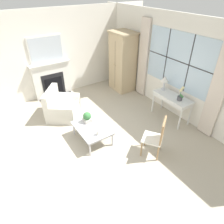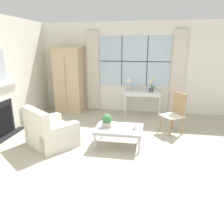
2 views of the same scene
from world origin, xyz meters
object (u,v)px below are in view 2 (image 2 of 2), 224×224
(table_lamp, at_px, (130,80))
(coffee_table, at_px, (119,129))
(armoire, at_px, (69,80))
(potted_orchid, at_px, (151,86))
(side_chair_wooden, at_px, (176,111))
(armchair_upholstered, at_px, (50,133))
(pillar_candle, at_px, (135,127))
(console_table, at_px, (143,94))
(potted_plant_small, at_px, (107,121))

(table_lamp, xyz_separation_m, coffee_table, (0.04, -2.44, -0.69))
(armoire, distance_m, potted_orchid, 2.61)
(side_chair_wooden, bearing_deg, armoire, 157.50)
(potted_orchid, bearing_deg, coffee_table, -104.98)
(armoire, bearing_deg, armchair_upholstered, -78.99)
(armchair_upholstered, distance_m, pillar_candle, 1.82)
(console_table, bearing_deg, potted_plant_small, -105.24)
(armchair_upholstered, bearing_deg, potted_plant_small, 11.40)
(table_lamp, xyz_separation_m, pillar_candle, (0.38, -2.47, -0.60))
(armoire, bearing_deg, coffee_table, -49.81)
(armoire, height_order, pillar_candle, armoire)
(console_table, relative_size, potted_plant_small, 4.03)
(side_chair_wooden, xyz_separation_m, pillar_candle, (-0.92, -1.02, -0.09))
(coffee_table, height_order, pillar_candle, pillar_candle)
(coffee_table, bearing_deg, console_table, 80.88)
(coffee_table, distance_m, potted_plant_small, 0.32)
(table_lamp, relative_size, potted_plant_small, 1.54)
(side_chair_wooden, bearing_deg, potted_plant_small, -146.99)
(armoire, bearing_deg, table_lamp, 3.35)
(side_chair_wooden, relative_size, potted_plant_small, 3.55)
(coffee_table, bearing_deg, pillar_candle, -4.12)
(table_lamp, relative_size, pillar_candle, 3.20)
(armoire, bearing_deg, console_table, 1.58)
(side_chair_wooden, bearing_deg, table_lamp, 131.81)
(pillar_candle, bearing_deg, coffee_table, 175.88)
(potted_orchid, xyz_separation_m, side_chair_wooden, (0.61, -1.38, -0.34))
(armoire, distance_m, coffee_table, 3.12)
(table_lamp, relative_size, side_chair_wooden, 0.43)
(pillar_candle, bearing_deg, potted_orchid, 82.81)
(table_lamp, relative_size, coffee_table, 0.43)
(coffee_table, bearing_deg, table_lamp, 91.00)
(side_chair_wooden, distance_m, coffee_table, 1.61)
(armoire, relative_size, side_chair_wooden, 2.07)
(table_lamp, bearing_deg, armchair_upholstered, -118.11)
(potted_orchid, distance_m, pillar_candle, 2.46)
(potted_plant_small, relative_size, pillar_candle, 2.08)
(table_lamp, distance_m, potted_plant_small, 2.49)
(armoire, xyz_separation_m, armchair_upholstered, (0.50, -2.56, -0.76))
(armoire, bearing_deg, pillar_candle, -45.65)
(coffee_table, xyz_separation_m, potted_plant_small, (-0.26, 0.01, 0.18))
(table_lamp, height_order, pillar_candle, table_lamp)
(side_chair_wooden, distance_m, pillar_candle, 1.38)
(table_lamp, bearing_deg, pillar_candle, -81.35)
(potted_plant_small, xyz_separation_m, pillar_candle, (0.60, -0.04, -0.08))
(armchair_upholstered, relative_size, potted_plant_small, 4.53)
(side_chair_wooden, bearing_deg, coffee_table, -141.45)
(coffee_table, height_order, potted_plant_small, potted_plant_small)
(table_lamp, bearing_deg, side_chair_wooden, -48.19)
(potted_orchid, height_order, side_chair_wooden, potted_orchid)
(armoire, relative_size, pillar_candle, 15.33)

